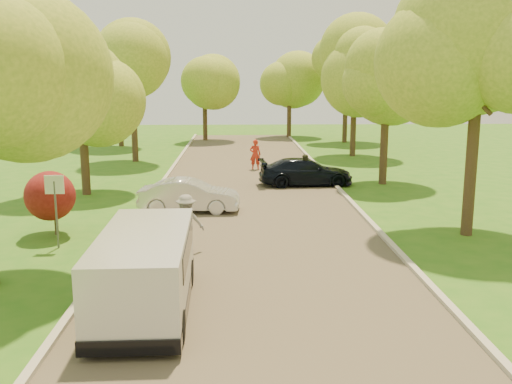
{
  "coord_description": "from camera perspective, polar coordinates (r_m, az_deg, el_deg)",
  "views": [
    {
      "loc": [
        -0.57,
        -12.36,
        4.9
      ],
      "look_at": [
        0.09,
        5.71,
        1.3
      ],
      "focal_mm": 40.0,
      "sensor_mm": 36.0,
      "label": 1
    }
  ],
  "objects": [
    {
      "name": "person_striped",
      "position": [
        31.19,
        -0.08,
        3.76
      ],
      "size": [
        0.63,
        0.44,
        1.66
      ],
      "primitive_type": "imported",
      "rotation": [
        0.0,
        0.0,
        3.07
      ],
      "color": "#B6291B",
      "rests_on": "ground"
    },
    {
      "name": "tree_bg_c",
      "position": [
        46.41,
        -4.92,
        11.36
      ],
      "size": [
        4.92,
        4.8,
        7.33
      ],
      "color": "#382619",
      "rests_on": "ground"
    },
    {
      "name": "street_sign",
      "position": [
        17.49,
        -19.45,
        -0.38
      ],
      "size": [
        0.55,
        0.06,
        2.17
      ],
      "color": "#59595E",
      "rests_on": "ground"
    },
    {
      "name": "tree_bg_a",
      "position": [
        43.15,
        -13.33,
        11.51
      ],
      "size": [
        5.12,
        5.0,
        7.72
      ],
      "color": "#382619",
      "rests_on": "ground"
    },
    {
      "name": "road",
      "position": [
        20.94,
        -0.48,
        -2.26
      ],
      "size": [
        8.0,
        60.0,
        0.01
      ],
      "primitive_type": "cube",
      "color": "#4C4438",
      "rests_on": "ground"
    },
    {
      "name": "curb_left",
      "position": [
        21.21,
        -11.49,
        -2.16
      ],
      "size": [
        0.18,
        60.0,
        0.12
      ],
      "primitive_type": "cube",
      "color": "#B2AD9E",
      "rests_on": "ground"
    },
    {
      "name": "tree_r_midb",
      "position": [
        27.31,
        13.36,
        10.92
      ],
      "size": [
        4.51,
        4.4,
        7.01
      ],
      "color": "#382619",
      "rests_on": "ground"
    },
    {
      "name": "minivan",
      "position": [
        12.43,
        -11.03,
        -7.64
      ],
      "size": [
        1.92,
        4.69,
        1.73
      ],
      "rotation": [
        0.0,
        0.0,
        0.02
      ],
      "color": "silver",
      "rests_on": "ground"
    },
    {
      "name": "silver_sedan",
      "position": [
        21.44,
        -6.68,
        -0.35
      ],
      "size": [
        3.81,
        1.54,
        1.23
      ],
      "primitive_type": "imported",
      "rotation": [
        0.0,
        0.0,
        1.51
      ],
      "color": "silver",
      "rests_on": "ground"
    },
    {
      "name": "ground",
      "position": [
        13.3,
        0.51,
        -10.35
      ],
      "size": [
        100.0,
        100.0,
        0.0
      ],
      "primitive_type": "plane",
      "color": "#2C6818",
      "rests_on": "ground"
    },
    {
      "name": "person_olive",
      "position": [
        26.33,
        4.85,
        2.15
      ],
      "size": [
        0.89,
        0.8,
        1.5
      ],
      "primitive_type": "imported",
      "rotation": [
        0.0,
        0.0,
        3.52
      ],
      "color": "#2F341F",
      "rests_on": "ground"
    },
    {
      "name": "skateboarder",
      "position": [
        16.44,
        -7.0,
        -2.95
      ],
      "size": [
        1.06,
        0.66,
        1.57
      ],
      "primitive_type": "imported",
      "rotation": [
        0.0,
        0.0,
        3.22
      ],
      "color": "gray",
      "rests_on": "longboard"
    },
    {
      "name": "tree_bg_d",
      "position": [
        48.6,
        3.65,
        11.72
      ],
      "size": [
        5.12,
        5.0,
        7.72
      ],
      "color": "#382619",
      "rests_on": "ground"
    },
    {
      "name": "tree_r_mida",
      "position": [
        18.95,
        22.05,
        12.39
      ],
      "size": [
        5.13,
        5.0,
        7.95
      ],
      "color": "#382619",
      "rests_on": "ground"
    },
    {
      "name": "red_shrub",
      "position": [
        19.14,
        -19.48,
        -0.85
      ],
      "size": [
        1.7,
        1.7,
        1.95
      ],
      "color": "#382619",
      "rests_on": "ground"
    },
    {
      "name": "longboard",
      "position": [
        16.65,
        -6.94,
        -5.62
      ],
      "size": [
        0.29,
        0.82,
        0.09
      ],
      "rotation": [
        0.0,
        0.0,
        3.22
      ],
      "color": "black",
      "rests_on": "ground"
    },
    {
      "name": "tree_r_far",
      "position": [
        37.2,
        10.26,
        12.52
      ],
      "size": [
        5.33,
        5.2,
        8.34
      ],
      "color": "#382619",
      "rests_on": "ground"
    },
    {
      "name": "tree_l_midb",
      "position": [
        25.15,
        -16.74,
        10.08
      ],
      "size": [
        4.3,
        4.2,
        6.62
      ],
      "color": "#382619",
      "rests_on": "ground"
    },
    {
      "name": "curb_right",
      "position": [
        21.43,
        10.42,
        -1.98
      ],
      "size": [
        0.18,
        60.0,
        0.12
      ],
      "primitive_type": "cube",
      "color": "#B2AD9E",
      "rests_on": "ground"
    },
    {
      "name": "tree_bg_b",
      "position": [
        45.22,
        9.32,
        11.92
      ],
      "size": [
        5.12,
        5.0,
        7.95
      ],
      "color": "#382619",
      "rests_on": "ground"
    },
    {
      "name": "dark_sedan",
      "position": [
        26.7,
        4.98,
        2.02
      ],
      "size": [
        4.47,
        2.06,
        1.27
      ],
      "primitive_type": "imported",
      "rotation": [
        0.0,
        0.0,
        1.64
      ],
      "color": "black",
      "rests_on": "ground"
    },
    {
      "name": "tree_l_far",
      "position": [
        34.85,
        -11.96,
        11.95
      ],
      "size": [
        4.92,
        4.8,
        7.79
      ],
      "color": "#382619",
      "rests_on": "ground"
    }
  ]
}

